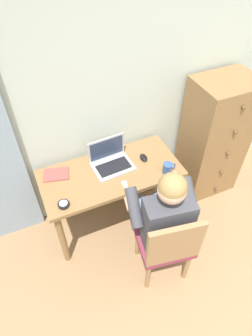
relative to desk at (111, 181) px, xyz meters
name	(u,v)px	position (x,y,z in m)	size (l,w,h in m)	color
wall_back	(127,89)	(0.31, 0.35, 0.64)	(4.80, 0.05, 2.50)	silver
desk	(111,181)	(0.00, 0.00, 0.00)	(1.21, 0.56, 0.72)	olive
dresser	(213,139)	(1.13, 0.07, 0.04)	(0.56, 0.47, 1.29)	olive
chair	(167,244)	(0.19, -0.69, -0.12)	(0.48, 0.47, 0.87)	#8B334A
person_seated	(161,212)	(0.22, -0.51, 0.06)	(0.60, 0.63, 1.19)	#6B84AD
laptop	(111,160)	(0.04, 0.08, 0.16)	(0.36, 0.27, 0.24)	#B7BABF
computer_mouse	(144,157)	(0.33, 0.03, 0.13)	(0.06, 0.10, 0.03)	black
desk_clock	(64,204)	(-0.46, -0.19, 0.13)	(0.09, 0.09, 0.03)	black
notebook_pad	(56,174)	(-0.44, 0.15, 0.12)	(0.21, 0.15, 0.01)	#994742
coffee_mug	(168,168)	(0.44, -0.20, 0.16)	(0.12, 0.08, 0.09)	#33518C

